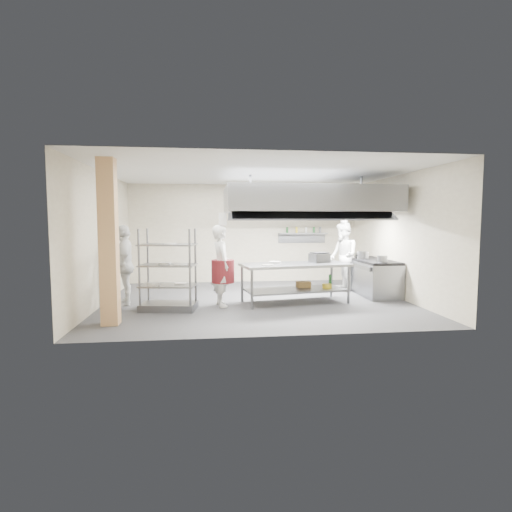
{
  "coord_description": "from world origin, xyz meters",
  "views": [
    {
      "loc": [
        -1.11,
        -9.32,
        1.88
      ],
      "look_at": [
        0.02,
        0.2,
        1.04
      ],
      "focal_mm": 28.0,
      "sensor_mm": 36.0,
      "label": 1
    }
  ],
  "objects": [
    {
      "name": "wall_left",
      "position": [
        -3.5,
        0.0,
        1.5
      ],
      "size": [
        0.0,
        6.0,
        6.0
      ],
      "primitive_type": "plane",
      "rotation": [
        1.57,
        0.0,
        1.57
      ],
      "color": "#B3A88E",
      "rests_on": "ground"
    },
    {
      "name": "chef_head",
      "position": [
        -0.85,
        -0.54,
        0.9
      ],
      "size": [
        0.55,
        0.73,
        1.8
      ],
      "primitive_type": "imported",
      "rotation": [
        0.0,
        0.0,
        1.78
      ],
      "color": "white",
      "rests_on": "floor"
    },
    {
      "name": "ceiling",
      "position": [
        0.0,
        0.0,
        3.0
      ],
      "size": [
        7.0,
        7.0,
        0.0
      ],
      "primitive_type": "plane",
      "rotation": [
        3.14,
        0.0,
        0.0
      ],
      "color": "silver",
      "rests_on": "wall_back"
    },
    {
      "name": "range_top",
      "position": [
        3.08,
        0.5,
        0.87
      ],
      "size": [
        0.78,
        1.96,
        0.06
      ],
      "primitive_type": "cube",
      "color": "black",
      "rests_on": "cooking_range"
    },
    {
      "name": "plate_stack",
      "position": [
        -1.97,
        -0.79,
        0.55
      ],
      "size": [
        0.28,
        0.28,
        0.05
      ],
      "primitive_type": "cylinder",
      "color": "white",
      "rests_on": "pass_rack"
    },
    {
      "name": "wall_back",
      "position": [
        0.0,
        3.0,
        1.5
      ],
      "size": [
        7.0,
        0.0,
        7.0
      ],
      "primitive_type": "plane",
      "rotation": [
        1.57,
        0.0,
        0.0
      ],
      "color": "#B3A88E",
      "rests_on": "ground"
    },
    {
      "name": "stockpot",
      "position": [
        2.86,
        0.58,
        1.0
      ],
      "size": [
        0.29,
        0.29,
        0.2
      ],
      "primitive_type": "cylinder",
      "color": "gray",
      "rests_on": "range_top"
    },
    {
      "name": "island",
      "position": [
        0.86,
        -0.36,
        0.46
      ],
      "size": [
        2.59,
        1.41,
        0.91
      ],
      "primitive_type": null,
      "rotation": [
        0.0,
        0.0,
        0.16
      ],
      "color": "gray",
      "rests_on": "floor"
    },
    {
      "name": "griddle",
      "position": [
        1.51,
        -0.09,
        1.01
      ],
      "size": [
        0.51,
        0.46,
        0.21
      ],
      "primitive_type": "cube",
      "rotation": [
        0.0,
        0.0,
        0.37
      ],
      "color": "slate",
      "rests_on": "island_worktop"
    },
    {
      "name": "cooking_range",
      "position": [
        3.08,
        0.5,
        0.42
      ],
      "size": [
        0.8,
        2.0,
        0.84
      ],
      "primitive_type": "cube",
      "color": "slate",
      "rests_on": "floor"
    },
    {
      "name": "chef_line",
      "position": [
        2.48,
        1.05,
        0.93
      ],
      "size": [
        0.7,
        0.9,
        1.86
      ],
      "primitive_type": "imported",
      "rotation": [
        0.0,
        0.0,
        -1.57
      ],
      "color": "white",
      "rests_on": "floor"
    },
    {
      "name": "hood_strip_b",
      "position": [
        2.2,
        0.4,
        2.08
      ],
      "size": [
        1.6,
        0.12,
        0.04
      ],
      "primitive_type": "cube",
      "color": "white",
      "rests_on": "exhaust_hood"
    },
    {
      "name": "hood_strip_a",
      "position": [
        0.4,
        0.4,
        2.08
      ],
      "size": [
        1.6,
        0.12,
        0.04
      ],
      "primitive_type": "cube",
      "color": "white",
      "rests_on": "exhaust_hood"
    },
    {
      "name": "floor",
      "position": [
        0.0,
        0.0,
        0.0
      ],
      "size": [
        7.0,
        7.0,
        0.0
      ],
      "primitive_type": "plane",
      "color": "#28282A",
      "rests_on": "ground"
    },
    {
      "name": "pass_rack",
      "position": [
        -1.97,
        -0.79,
        0.86
      ],
      "size": [
        1.24,
        0.85,
        1.73
      ],
      "primitive_type": null,
      "rotation": [
        0.0,
        0.0,
        -0.16
      ],
      "color": "slate",
      "rests_on": "floor"
    },
    {
      "name": "wall_right",
      "position": [
        3.5,
        0.0,
        1.5
      ],
      "size": [
        0.0,
        6.0,
        6.0
      ],
      "primitive_type": "plane",
      "rotation": [
        1.57,
        0.0,
        -1.57
      ],
      "color": "#B3A88E",
      "rests_on": "ground"
    },
    {
      "name": "island_worktop",
      "position": [
        0.86,
        -0.36,
        0.88
      ],
      "size": [
        2.59,
        1.41,
        0.06
      ],
      "primitive_type": "cube",
      "rotation": [
        0.0,
        0.0,
        0.16
      ],
      "color": "gray",
      "rests_on": "island"
    },
    {
      "name": "exhaust_hood",
      "position": [
        1.3,
        0.4,
        2.4
      ],
      "size": [
        4.0,
        2.5,
        0.6
      ],
      "primitive_type": "cube",
      "color": "gray",
      "rests_on": "ceiling"
    },
    {
      "name": "chef_plating",
      "position": [
        -3.0,
        -0.13,
        0.9
      ],
      "size": [
        0.61,
        1.11,
        1.8
      ],
      "primitive_type": "imported",
      "rotation": [
        0.0,
        0.0,
        -1.4
      ],
      "color": "white",
      "rests_on": "floor"
    },
    {
      "name": "wicker_basket",
      "position": [
        1.11,
        -0.15,
        0.39
      ],
      "size": [
        0.33,
        0.25,
        0.14
      ],
      "primitive_type": "cube",
      "rotation": [
        0.0,
        0.0,
        0.11
      ],
      "color": "brown",
      "rests_on": "island_undershelf"
    },
    {
      "name": "wall_shelf",
      "position": [
        1.8,
        2.84,
        1.5
      ],
      "size": [
        1.5,
        0.28,
        0.04
      ],
      "primitive_type": "cube",
      "color": "gray",
      "rests_on": "wall_back"
    },
    {
      "name": "column",
      "position": [
        -2.9,
        -1.9,
        1.5
      ],
      "size": [
        0.3,
        0.3,
        3.0
      ],
      "primitive_type": "cube",
      "color": "tan",
      "rests_on": "floor"
    },
    {
      "name": "island_undershelf",
      "position": [
        0.86,
        -0.36,
        0.3
      ],
      "size": [
        2.38,
        1.28,
        0.04
      ],
      "primitive_type": "cube",
      "rotation": [
        0.0,
        0.0,
        0.16
      ],
      "color": "slate",
      "rests_on": "island"
    }
  ]
}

